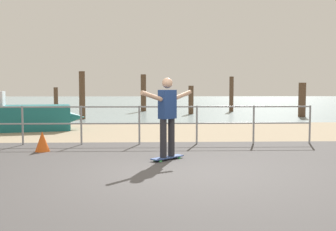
% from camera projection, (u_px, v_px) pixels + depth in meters
% --- Properties ---
extents(ground_plane, '(24.00, 10.00, 0.04)m').
position_uv_depth(ground_plane, '(178.00, 188.00, 6.13)').
color(ground_plane, '#474444').
rests_on(ground_plane, ground).
extents(beach_strip, '(24.00, 6.00, 0.04)m').
position_uv_depth(beach_strip, '(164.00, 131.00, 14.11)').
color(beach_strip, tan).
rests_on(beach_strip, ground).
extents(sea_surface, '(72.00, 50.00, 0.04)m').
position_uv_depth(sea_surface, '(157.00, 102.00, 42.02)').
color(sea_surface, '#849EA3').
rests_on(sea_surface, ground).
extents(railing_fence, '(12.31, 0.05, 1.05)m').
position_uv_depth(railing_fence, '(81.00, 119.00, 10.58)').
color(railing_fence, gray).
rests_on(railing_fence, ground).
extents(sailboat, '(5.07, 2.40, 5.63)m').
position_uv_depth(sailboat, '(9.00, 116.00, 13.96)').
color(sailboat, '#19666B').
rests_on(sailboat, ground).
extents(skateboard, '(0.72, 0.70, 0.08)m').
position_uv_depth(skateboard, '(167.00, 157.00, 8.40)').
color(skateboard, '#334C8C').
rests_on(skateboard, ground).
extents(skateboarder, '(1.11, 1.06, 1.65)m').
position_uv_depth(skateboarder, '(167.00, 112.00, 8.33)').
color(skateboarder, '#26262B').
rests_on(skateboarder, skateboard).
extents(groyne_post_0, '(0.26, 0.26, 1.53)m').
position_uv_depth(groyne_post_0, '(56.00, 99.00, 25.27)').
color(groyne_post_0, '#513826').
rests_on(groyne_post_0, ground).
extents(groyne_post_1, '(0.28, 0.28, 2.29)m').
position_uv_depth(groyne_post_1, '(82.00, 96.00, 19.01)').
color(groyne_post_1, '#513826').
rests_on(groyne_post_1, ground).
extents(groyne_post_2, '(0.34, 0.34, 2.35)m').
position_uv_depth(groyne_post_2, '(143.00, 93.00, 25.36)').
color(groyne_post_2, '#513826').
rests_on(groyne_post_2, ground).
extents(groyne_post_3, '(0.29, 0.29, 1.63)m').
position_uv_depth(groyne_post_3, '(191.00, 100.00, 22.74)').
color(groyne_post_3, '#513826').
rests_on(groyne_post_3, ground).
extents(groyne_post_4, '(0.26, 0.26, 2.21)m').
position_uv_depth(groyne_post_4, '(231.00, 94.00, 25.10)').
color(groyne_post_4, '#513826').
rests_on(groyne_post_4, ground).
extents(groyne_post_5, '(0.37, 0.37, 1.77)m').
position_uv_depth(groyne_post_5, '(302.00, 100.00, 20.62)').
color(groyne_post_5, '#513826').
rests_on(groyne_post_5, ground).
extents(traffic_cone, '(0.36, 0.36, 0.50)m').
position_uv_depth(traffic_cone, '(42.00, 142.00, 9.48)').
color(traffic_cone, '#E55919').
rests_on(traffic_cone, ground).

